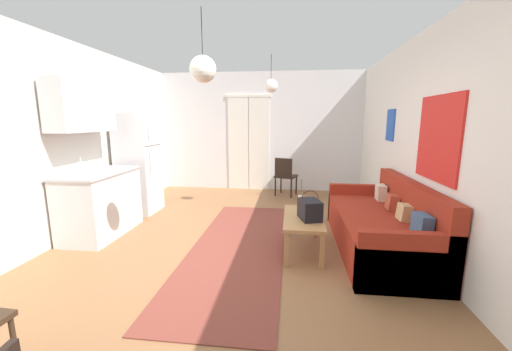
{
  "coord_description": "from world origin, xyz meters",
  "views": [
    {
      "loc": [
        0.73,
        -3.35,
        1.62
      ],
      "look_at": [
        0.2,
        1.12,
        0.78
      ],
      "focal_mm": 21.03,
      "sensor_mm": 36.0,
      "label": 1
    }
  ],
  "objects_px": {
    "refrigerator": "(138,163)",
    "pendant_lamp_near": "(203,69)",
    "bamboo_vase": "(301,202)",
    "coffee_table": "(303,221)",
    "pendant_lamp_far": "(271,86)",
    "handbag": "(310,209)",
    "couch": "(383,227)",
    "accent_chair": "(285,175)"
  },
  "relations": [
    {
      "from": "pendant_lamp_far",
      "to": "handbag",
      "type": "bearing_deg",
      "value": -70.59
    },
    {
      "from": "refrigerator",
      "to": "pendant_lamp_far",
      "type": "bearing_deg",
      "value": 7.02
    },
    {
      "from": "refrigerator",
      "to": "handbag",
      "type": "bearing_deg",
      "value": -25.97
    },
    {
      "from": "couch",
      "to": "refrigerator",
      "type": "bearing_deg",
      "value": 162.98
    },
    {
      "from": "accent_chair",
      "to": "refrigerator",
      "type": "bearing_deg",
      "value": 47.97
    },
    {
      "from": "coffee_table",
      "to": "pendant_lamp_near",
      "type": "xyz_separation_m",
      "value": [
        -1.06,
        -0.57,
        1.74
      ]
    },
    {
      "from": "coffee_table",
      "to": "bamboo_vase",
      "type": "bearing_deg",
      "value": 93.56
    },
    {
      "from": "couch",
      "to": "pendant_lamp_near",
      "type": "xyz_separation_m",
      "value": [
        -2.07,
        -0.71,
        1.83
      ]
    },
    {
      "from": "couch",
      "to": "handbag",
      "type": "relative_size",
      "value": 5.97
    },
    {
      "from": "refrigerator",
      "to": "pendant_lamp_far",
      "type": "distance_m",
      "value": 2.67
    },
    {
      "from": "coffee_table",
      "to": "pendant_lamp_near",
      "type": "relative_size",
      "value": 1.41
    },
    {
      "from": "handbag",
      "to": "pendant_lamp_near",
      "type": "height_order",
      "value": "pendant_lamp_near"
    },
    {
      "from": "pendant_lamp_near",
      "to": "pendant_lamp_far",
      "type": "relative_size",
      "value": 1.14
    },
    {
      "from": "couch",
      "to": "pendant_lamp_far",
      "type": "relative_size",
      "value": 3.49
    },
    {
      "from": "coffee_table",
      "to": "refrigerator",
      "type": "height_order",
      "value": "refrigerator"
    },
    {
      "from": "couch",
      "to": "bamboo_vase",
      "type": "height_order",
      "value": "couch"
    },
    {
      "from": "coffee_table",
      "to": "accent_chair",
      "type": "bearing_deg",
      "value": 95.97
    },
    {
      "from": "couch",
      "to": "accent_chair",
      "type": "distance_m",
      "value": 2.9
    },
    {
      "from": "refrigerator",
      "to": "accent_chair",
      "type": "xyz_separation_m",
      "value": [
        2.54,
        1.41,
        -0.4
      ]
    },
    {
      "from": "bamboo_vase",
      "to": "pendant_lamp_far",
      "type": "relative_size",
      "value": 0.66
    },
    {
      "from": "couch",
      "to": "handbag",
      "type": "height_order",
      "value": "couch"
    },
    {
      "from": "accent_chair",
      "to": "pendant_lamp_near",
      "type": "xyz_separation_m",
      "value": [
        -0.77,
        -3.3,
        1.65
      ]
    },
    {
      "from": "couch",
      "to": "coffee_table",
      "type": "xyz_separation_m",
      "value": [
        -1.01,
        -0.14,
        0.09
      ]
    },
    {
      "from": "pendant_lamp_far",
      "to": "bamboo_vase",
      "type": "bearing_deg",
      "value": -68.69
    },
    {
      "from": "couch",
      "to": "coffee_table",
      "type": "height_order",
      "value": "couch"
    },
    {
      "from": "coffee_table",
      "to": "pendant_lamp_near",
      "type": "bearing_deg",
      "value": -151.64
    },
    {
      "from": "bamboo_vase",
      "to": "pendant_lamp_near",
      "type": "relative_size",
      "value": 0.58
    },
    {
      "from": "bamboo_vase",
      "to": "handbag",
      "type": "height_order",
      "value": "bamboo_vase"
    },
    {
      "from": "handbag",
      "to": "refrigerator",
      "type": "distance_m",
      "value": 3.24
    },
    {
      "from": "accent_chair",
      "to": "couch",
      "type": "bearing_deg",
      "value": 135.59
    },
    {
      "from": "refrigerator",
      "to": "pendant_lamp_near",
      "type": "relative_size",
      "value": 2.45
    },
    {
      "from": "couch",
      "to": "accent_chair",
      "type": "relative_size",
      "value": 2.61
    },
    {
      "from": "couch",
      "to": "handbag",
      "type": "xyz_separation_m",
      "value": [
        -0.94,
        -0.24,
        0.28
      ]
    },
    {
      "from": "handbag",
      "to": "accent_chair",
      "type": "xyz_separation_m",
      "value": [
        -0.36,
        2.82,
        -0.09
      ]
    },
    {
      "from": "handbag",
      "to": "pendant_lamp_far",
      "type": "xyz_separation_m",
      "value": [
        -0.6,
        1.7,
        1.62
      ]
    },
    {
      "from": "handbag",
      "to": "bamboo_vase",
      "type": "bearing_deg",
      "value": 102.9
    },
    {
      "from": "pendant_lamp_far",
      "to": "couch",
      "type": "bearing_deg",
      "value": -43.53
    },
    {
      "from": "couch",
      "to": "pendant_lamp_near",
      "type": "relative_size",
      "value": 3.07
    },
    {
      "from": "refrigerator",
      "to": "accent_chair",
      "type": "relative_size",
      "value": 2.09
    },
    {
      "from": "bamboo_vase",
      "to": "accent_chair",
      "type": "xyz_separation_m",
      "value": [
        -0.27,
        2.43,
        -0.06
      ]
    },
    {
      "from": "handbag",
      "to": "couch",
      "type": "bearing_deg",
      "value": 14.26
    },
    {
      "from": "coffee_table",
      "to": "refrigerator",
      "type": "bearing_deg",
      "value": 155.03
    }
  ]
}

